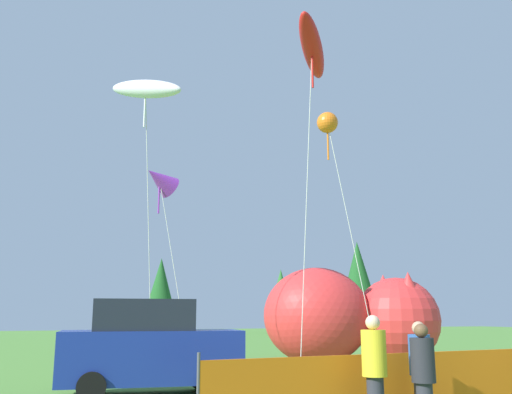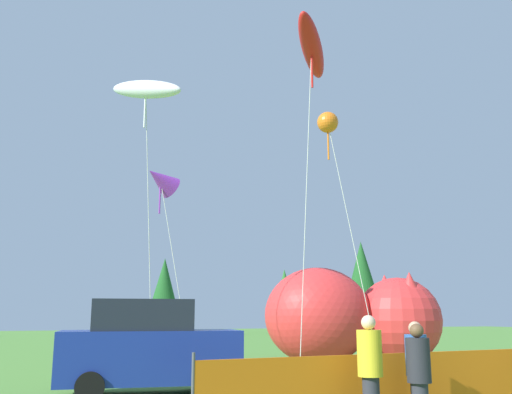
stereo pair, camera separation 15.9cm
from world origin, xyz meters
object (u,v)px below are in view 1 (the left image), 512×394
inflatable_cat (346,319)px  kite_red_lizard (312,48)px  spectator_in_grey_shirt (424,375)px  parked_car (150,348)px  kite_purple_delta (160,180)px  kite_orange_flower (328,124)px  spectator_in_yellow_shirt (375,368)px  folding_chair (424,372)px  spectator_in_white_shirt (421,368)px  kite_white_ghost (146,90)px

inflatable_cat → kite_red_lizard: bearing=-109.9°
spectator_in_grey_shirt → kite_red_lizard: 11.05m
parked_car → kite_purple_delta: size_ratio=0.58×
inflatable_cat → kite_orange_flower: 7.52m
spectator_in_yellow_shirt → kite_red_lizard: bearing=70.0°
folding_chair → inflatable_cat: inflatable_cat is taller
spectator_in_white_shirt → kite_red_lizard: kite_red_lizard is taller
spectator_in_grey_shirt → kite_red_lizard: (1.64, 6.52, 8.77)m
parked_car → kite_white_ghost: (0.34, 3.77, 7.96)m
folding_chair → spectator_in_yellow_shirt: (-3.59, -3.39, 0.50)m
inflatable_cat → spectator_in_yellow_shirt: inflatable_cat is taller
folding_chair → kite_orange_flower: bearing=156.8°
kite_red_lizard → spectator_in_yellow_shirt: bearing=-110.0°
kite_white_ghost → kite_red_lizard: bearing=-38.9°
folding_chair → kite_orange_flower: 8.89m
kite_orange_flower → kite_purple_delta: size_ratio=1.14×
parked_car → kite_purple_delta: 9.05m
parked_car → spectator_in_grey_shirt: bearing=-56.0°
parked_car → folding_chair: parked_car is taller
folding_chair → kite_red_lizard: size_ratio=0.08×
folding_chair → kite_white_ghost: (-5.71, 6.09, 8.52)m
spectator_in_yellow_shirt → kite_white_ghost: kite_white_ghost is taller
spectator_in_white_shirt → kite_purple_delta: bearing=99.3°
spectator_in_yellow_shirt → kite_orange_flower: kite_orange_flower is taller
spectator_in_white_shirt → spectator_in_yellow_shirt: spectator_in_yellow_shirt is taller
parked_car → folding_chair: 6.50m
kite_purple_delta → inflatable_cat: bearing=-12.0°
kite_purple_delta → spectator_in_white_shirt: bearing=-80.7°
folding_chair → kite_red_lizard: 9.66m
kite_orange_flower → parked_car: bearing=-160.0°
folding_chair → spectator_in_yellow_shirt: 4.96m
parked_car → kite_red_lizard: bearing=11.9°
spectator_in_grey_shirt → kite_white_ghost: kite_white_ghost is taller
folding_chair → inflatable_cat: bearing=141.1°
kite_red_lizard → kite_purple_delta: kite_red_lizard is taller
inflatable_cat → spectator_in_grey_shirt: bearing=-97.9°
spectator_in_white_shirt → kite_orange_flower: (2.66, 7.70, 7.17)m
kite_orange_flower → spectator_in_grey_shirt: bearing=-110.7°
folding_chair → kite_purple_delta: (-4.49, 9.15, 6.29)m
kite_red_lizard → kite_purple_delta: size_ratio=1.39×
parked_car → spectator_in_white_shirt: bearing=-48.5°
parked_car → kite_orange_flower: kite_orange_flower is taller
kite_orange_flower → spectator_in_yellow_shirt: bearing=-115.3°
spectator_in_yellow_shirt → kite_orange_flower: bearing=64.7°
parked_car → kite_purple_delta: kite_purple_delta is taller
kite_red_lizard → folding_chair: bearing=-61.7°
folding_chair → spectator_in_yellow_shirt: bearing=-67.6°
inflatable_cat → parked_car: bearing=-130.3°
spectator_in_grey_shirt → kite_white_ghost: bearing=105.0°
inflatable_cat → spectator_in_white_shirt: inflatable_cat is taller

